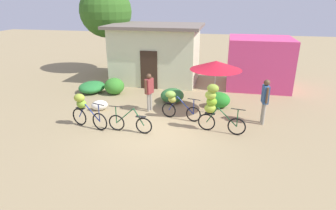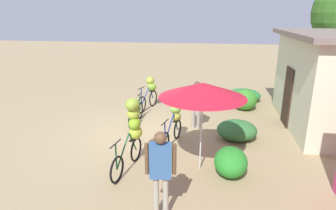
{
  "view_description": "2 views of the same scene",
  "coord_description": "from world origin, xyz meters",
  "px_view_note": "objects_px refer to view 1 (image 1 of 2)",
  "views": [
    {
      "loc": [
        2.38,
        -9.08,
        4.54
      ],
      "look_at": [
        0.37,
        0.71,
        0.74
      ],
      "focal_mm": 30.27,
      "sensor_mm": 36.0,
      "label": 1
    },
    {
      "loc": [
        8.56,
        2.25,
        3.74
      ],
      "look_at": [
        0.42,
        1.01,
        1.13
      ],
      "focal_mm": 30.91,
      "sensor_mm": 36.0,
      "label": 2
    }
  ],
  "objects_px": {
    "shop_pink": "(259,63)",
    "bicycle_by_shop": "(214,104)",
    "bicycle_near_pile": "(130,123)",
    "bicycle_center_loaded": "(175,102)",
    "market_umbrella": "(216,65)",
    "produce_sack": "(100,105)",
    "building_low": "(156,53)",
    "bicycle_leftmost": "(84,107)",
    "person_bystander": "(265,97)",
    "person_vendor": "(149,89)",
    "tree_behind_building": "(106,11)"
  },
  "relations": [
    {
      "from": "produce_sack",
      "to": "person_bystander",
      "type": "height_order",
      "value": "person_bystander"
    },
    {
      "from": "shop_pink",
      "to": "bicycle_by_shop",
      "type": "xyz_separation_m",
      "value": [
        -2.03,
        -6.05,
        -0.27
      ]
    },
    {
      "from": "person_bystander",
      "to": "produce_sack",
      "type": "bearing_deg",
      "value": 179.71
    },
    {
      "from": "bicycle_leftmost",
      "to": "person_vendor",
      "type": "xyz_separation_m",
      "value": [
        1.96,
        2.0,
        0.23
      ]
    },
    {
      "from": "shop_pink",
      "to": "person_bystander",
      "type": "distance_m",
      "value": 5.02
    },
    {
      "from": "bicycle_by_shop",
      "to": "person_bystander",
      "type": "xyz_separation_m",
      "value": [
        1.85,
        1.04,
        0.04
      ]
    },
    {
      "from": "market_umbrella",
      "to": "bicycle_by_shop",
      "type": "bearing_deg",
      "value": -88.34
    },
    {
      "from": "bicycle_center_loaded",
      "to": "bicycle_by_shop",
      "type": "distance_m",
      "value": 1.78
    },
    {
      "from": "bicycle_center_loaded",
      "to": "produce_sack",
      "type": "bearing_deg",
      "value": 176.17
    },
    {
      "from": "bicycle_leftmost",
      "to": "bicycle_center_loaded",
      "type": "height_order",
      "value": "bicycle_leftmost"
    },
    {
      "from": "shop_pink",
      "to": "bicycle_near_pile",
      "type": "distance_m",
      "value": 8.4
    },
    {
      "from": "bicycle_near_pile",
      "to": "bicycle_center_loaded",
      "type": "xyz_separation_m",
      "value": [
        1.36,
        1.54,
        0.34
      ]
    },
    {
      "from": "shop_pink",
      "to": "market_umbrella",
      "type": "distance_m",
      "value": 4.88
    },
    {
      "from": "shop_pink",
      "to": "produce_sack",
      "type": "bearing_deg",
      "value": -144.13
    },
    {
      "from": "tree_behind_building",
      "to": "person_bystander",
      "type": "bearing_deg",
      "value": -36.13
    },
    {
      "from": "produce_sack",
      "to": "market_umbrella",
      "type": "bearing_deg",
      "value": 7.42
    },
    {
      "from": "shop_pink",
      "to": "market_umbrella",
      "type": "xyz_separation_m",
      "value": [
        -2.08,
        -4.36,
        0.74
      ]
    },
    {
      "from": "tree_behind_building",
      "to": "bicycle_near_pile",
      "type": "height_order",
      "value": "tree_behind_building"
    },
    {
      "from": "person_vendor",
      "to": "bicycle_near_pile",
      "type": "bearing_deg",
      "value": -94.08
    },
    {
      "from": "tree_behind_building",
      "to": "bicycle_by_shop",
      "type": "xyz_separation_m",
      "value": [
        7.06,
        -7.54,
        -2.72
      ]
    },
    {
      "from": "person_vendor",
      "to": "person_bystander",
      "type": "bearing_deg",
      "value": -4.95
    },
    {
      "from": "shop_pink",
      "to": "produce_sack",
      "type": "xyz_separation_m",
      "value": [
        -6.89,
        -4.98,
        -1.09
      ]
    },
    {
      "from": "bicycle_leftmost",
      "to": "bicycle_by_shop",
      "type": "distance_m",
      "value": 4.73
    },
    {
      "from": "person_vendor",
      "to": "market_umbrella",
      "type": "bearing_deg",
      "value": 5.61
    },
    {
      "from": "market_umbrella",
      "to": "person_bystander",
      "type": "relative_size",
      "value": 1.27
    },
    {
      "from": "bicycle_leftmost",
      "to": "produce_sack",
      "type": "xyz_separation_m",
      "value": [
        -0.17,
        1.64,
        -0.55
      ]
    },
    {
      "from": "bicycle_by_shop",
      "to": "person_bystander",
      "type": "distance_m",
      "value": 2.12
    },
    {
      "from": "bicycle_leftmost",
      "to": "person_bystander",
      "type": "distance_m",
      "value": 6.74
    },
    {
      "from": "bicycle_near_pile",
      "to": "produce_sack",
      "type": "distance_m",
      "value": 2.65
    },
    {
      "from": "bicycle_leftmost",
      "to": "produce_sack",
      "type": "relative_size",
      "value": 2.29
    },
    {
      "from": "person_vendor",
      "to": "bicycle_leftmost",
      "type": "bearing_deg",
      "value": -134.35
    },
    {
      "from": "produce_sack",
      "to": "building_low",
      "type": "bearing_deg",
      "value": 75.75
    },
    {
      "from": "bicycle_leftmost",
      "to": "shop_pink",
      "type": "bearing_deg",
      "value": 44.57
    },
    {
      "from": "bicycle_leftmost",
      "to": "bicycle_by_shop",
      "type": "xyz_separation_m",
      "value": [
        4.69,
        0.57,
        0.27
      ]
    },
    {
      "from": "person_vendor",
      "to": "building_low",
      "type": "bearing_deg",
      "value": 100.3
    },
    {
      "from": "shop_pink",
      "to": "bicycle_center_loaded",
      "type": "relative_size",
      "value": 1.96
    },
    {
      "from": "building_low",
      "to": "bicycle_center_loaded",
      "type": "relative_size",
      "value": 3.13
    },
    {
      "from": "bicycle_center_loaded",
      "to": "person_bystander",
      "type": "distance_m",
      "value": 3.4
    },
    {
      "from": "building_low",
      "to": "market_umbrella",
      "type": "distance_m",
      "value": 5.66
    },
    {
      "from": "market_umbrella",
      "to": "produce_sack",
      "type": "distance_m",
      "value": 5.18
    },
    {
      "from": "shop_pink",
      "to": "person_vendor",
      "type": "bearing_deg",
      "value": -135.89
    },
    {
      "from": "market_umbrella",
      "to": "bicycle_center_loaded",
      "type": "height_order",
      "value": "market_umbrella"
    },
    {
      "from": "bicycle_center_loaded",
      "to": "person_bystander",
      "type": "height_order",
      "value": "person_bystander"
    },
    {
      "from": "market_umbrella",
      "to": "produce_sack",
      "type": "bearing_deg",
      "value": -172.58
    },
    {
      "from": "tree_behind_building",
      "to": "produce_sack",
      "type": "height_order",
      "value": "tree_behind_building"
    },
    {
      "from": "shop_pink",
      "to": "bicycle_leftmost",
      "type": "distance_m",
      "value": 9.45
    },
    {
      "from": "market_umbrella",
      "to": "produce_sack",
      "type": "height_order",
      "value": "market_umbrella"
    },
    {
      "from": "person_bystander",
      "to": "building_low",
      "type": "bearing_deg",
      "value": 137.0
    },
    {
      "from": "bicycle_near_pile",
      "to": "building_low",
      "type": "bearing_deg",
      "value": 95.86
    },
    {
      "from": "bicycle_near_pile",
      "to": "bicycle_by_shop",
      "type": "distance_m",
      "value": 3.05
    }
  ]
}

